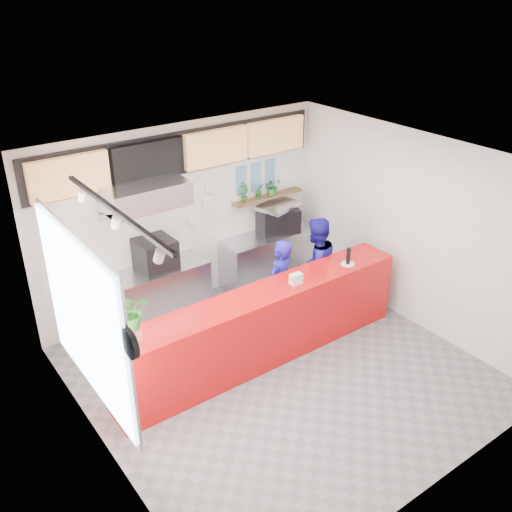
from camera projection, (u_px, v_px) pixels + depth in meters
floor at (280, 372)px, 7.93m from camera, size 5.00×5.00×0.00m
ceiling at (285, 165)px, 6.57m from camera, size 5.00×5.00×0.00m
wall_back at (184, 216)px, 9.05m from camera, size 5.00×0.00×5.00m
wall_left at (94, 347)px, 5.93m from camera, size 0.00×5.00×5.00m
wall_right at (412, 230)px, 8.57m from camera, size 0.00×5.00×5.00m
service_counter at (263, 326)px, 7.97m from camera, size 4.50×0.60×1.10m
cream_band at (180, 149)px, 8.54m from camera, size 5.00×0.02×0.80m
prep_bench at (153, 296)px, 8.89m from camera, size 1.80×0.60×0.90m
panini_oven at (155, 255)px, 8.63m from camera, size 0.56×0.56×0.49m
extraction_hood at (145, 195)px, 8.08m from camera, size 1.20×0.70×0.35m
hood_lip at (146, 208)px, 8.17m from camera, size 1.20×0.69×0.31m
right_bench at (270, 257)px, 10.10m from camera, size 1.80×0.60×0.90m
espresso_machine at (278, 220)px, 9.89m from camera, size 0.78×0.64×0.43m
espresso_tray at (278, 206)px, 9.77m from camera, size 0.82×0.68×0.07m
herb_shelf at (268, 197)px, 9.82m from camera, size 1.40×0.18×0.04m
menu_board_far_left at (69, 177)px, 7.57m from camera, size 1.10×0.10×0.55m
menu_board_mid_left at (148, 161)px, 8.18m from camera, size 1.10×0.10×0.55m
menu_board_mid_right at (216, 148)px, 8.79m from camera, size 1.10×0.10×0.55m
menu_board_far_right at (276, 136)px, 9.40m from camera, size 1.10×0.10×0.55m
soffit at (181, 153)px, 8.55m from camera, size 4.80×0.04×0.65m
window_pane at (84, 317)px, 6.08m from camera, size 0.04×2.20×1.90m
window_frame at (86, 317)px, 6.09m from camera, size 0.03×2.30×2.00m
wall_clock_rim at (130, 344)px, 5.06m from camera, size 0.05×0.30×0.30m
wall_clock_face at (133, 342)px, 5.07m from camera, size 0.02×0.26×0.26m
track_rail at (115, 210)px, 5.49m from camera, size 0.05×2.40×0.04m
dec_plate_a at (192, 200)px, 8.99m from camera, size 0.24×0.03×0.24m
dec_plate_b at (209, 202)px, 9.20m from camera, size 0.24×0.03×0.24m
dec_plate_c at (193, 218)px, 9.13m from camera, size 0.24×0.03×0.24m
dec_plate_d at (211, 187)px, 9.11m from camera, size 0.24×0.03×0.24m
photo_frame_a at (241, 173)px, 9.39m from camera, size 0.20×0.02×0.25m
photo_frame_b at (256, 170)px, 9.55m from camera, size 0.20×0.02×0.25m
photo_frame_c at (270, 167)px, 9.70m from camera, size 0.20×0.02×0.25m
photo_frame_d at (241, 188)px, 9.50m from camera, size 0.20×0.02×0.25m
photo_frame_e at (256, 184)px, 9.66m from camera, size 0.20×0.02×0.25m
photo_frame_f at (270, 181)px, 9.82m from camera, size 0.20×0.02×0.25m
staff_center at (279, 286)px, 8.58m from camera, size 0.63×0.52×1.50m
staff_right at (315, 267)px, 8.99m from camera, size 0.79×0.62×1.63m
herb_a at (244, 193)px, 9.47m from camera, size 0.20×0.16×0.34m
herb_b at (259, 191)px, 9.65m from camera, size 0.16×0.13×0.27m
herb_c at (272, 186)px, 9.79m from camera, size 0.32×0.29×0.32m
glass_vase at (134, 336)px, 6.62m from camera, size 0.21×0.21×0.23m
basil_vase at (132, 312)px, 6.47m from camera, size 0.45×0.41×0.44m
napkin_holder at (296, 279)px, 7.90m from camera, size 0.18×0.11×0.15m
white_plate at (348, 264)px, 8.44m from camera, size 0.22×0.22×0.02m
pepper_mill at (348, 256)px, 8.38m from camera, size 0.08×0.08×0.25m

